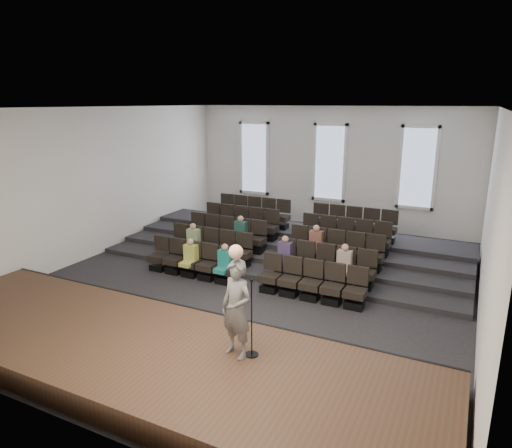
{
  "coord_description": "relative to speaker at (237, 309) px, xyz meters",
  "views": [
    {
      "loc": [
        5.61,
        -11.44,
        5.15
      ],
      "look_at": [
        -0.24,
        0.5,
        1.58
      ],
      "focal_mm": 32.0,
      "sensor_mm": 36.0,
      "label": 1
    }
  ],
  "objects": [
    {
      "name": "ground",
      "position": [
        -1.88,
        4.66,
        -1.45
      ],
      "size": [
        14.0,
        14.0,
        0.0
      ],
      "primitive_type": "plane",
      "color": "black",
      "rests_on": "ground"
    },
    {
      "name": "ceiling",
      "position": [
        -1.88,
        4.66,
        3.56
      ],
      "size": [
        12.0,
        14.0,
        0.02
      ],
      "primitive_type": "cube",
      "color": "white",
      "rests_on": "ground"
    },
    {
      "name": "wall_back",
      "position": [
        -1.88,
        11.68,
        1.05
      ],
      "size": [
        12.0,
        0.04,
        5.0
      ],
      "primitive_type": "cube",
      "color": "white",
      "rests_on": "ground"
    },
    {
      "name": "wall_front",
      "position": [
        -1.88,
        -2.36,
        1.05
      ],
      "size": [
        12.0,
        0.04,
        5.0
      ],
      "primitive_type": "cube",
      "color": "white",
      "rests_on": "ground"
    },
    {
      "name": "wall_left",
      "position": [
        -7.9,
        4.66,
        1.05
      ],
      "size": [
        0.04,
        14.0,
        5.0
      ],
      "primitive_type": "cube",
      "color": "white",
      "rests_on": "ground"
    },
    {
      "name": "wall_right",
      "position": [
        4.14,
        4.66,
        1.05
      ],
      "size": [
        0.04,
        14.0,
        5.0
      ],
      "primitive_type": "cube",
      "color": "white",
      "rests_on": "ground"
    },
    {
      "name": "stage",
      "position": [
        -1.88,
        -0.44,
        -1.2
      ],
      "size": [
        11.8,
        3.6,
        0.5
      ],
      "primitive_type": "cube",
      "color": "#3D2E1A",
      "rests_on": "ground"
    },
    {
      "name": "stage_lip",
      "position": [
        -1.88,
        1.33,
        -1.2
      ],
      "size": [
        11.8,
        0.06,
        0.52
      ],
      "primitive_type": "cube",
      "color": "black",
      "rests_on": "ground"
    },
    {
      "name": "risers",
      "position": [
        -1.88,
        7.83,
        -1.25
      ],
      "size": [
        11.8,
        4.8,
        0.6
      ],
      "color": "black",
      "rests_on": "ground"
    },
    {
      "name": "seating_rows",
      "position": [
        -1.88,
        6.2,
        -0.77
      ],
      "size": [
        6.8,
        4.7,
        1.67
      ],
      "color": "black",
      "rests_on": "ground"
    },
    {
      "name": "windows",
      "position": [
        -1.88,
        11.61,
        1.25
      ],
      "size": [
        8.44,
        0.1,
        3.24
      ],
      "color": "white",
      "rests_on": "wall_back"
    },
    {
      "name": "audience",
      "position": [
        -2.16,
        5.11,
        -0.62
      ],
      "size": [
        5.45,
        2.64,
        1.1
      ],
      "color": "#B1BB4B",
      "rests_on": "seating_rows"
    },
    {
      "name": "speaker",
      "position": [
        0.0,
        0.0,
        0.0
      ],
      "size": [
        0.79,
        0.63,
        1.89
      ],
      "primitive_type": "imported",
      "rotation": [
        0.0,
        0.0,
        -0.28
      ],
      "color": "#605E5B",
      "rests_on": "stage"
    },
    {
      "name": "mic_stand",
      "position": [
        0.26,
        0.11,
        -0.49
      ],
      "size": [
        0.26,
        0.26,
        1.55
      ],
      "color": "black",
      "rests_on": "stage"
    }
  ]
}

